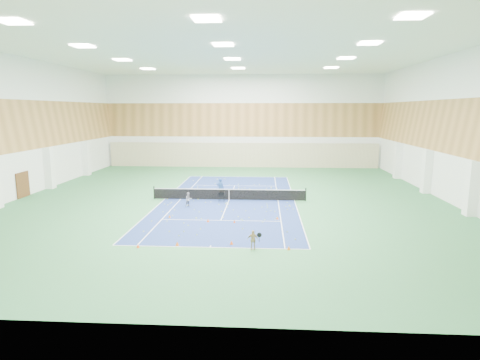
% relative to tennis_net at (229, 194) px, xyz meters
% --- Properties ---
extents(ground, '(40.00, 40.00, 0.00)m').
position_rel_tennis_net_xyz_m(ground, '(0.00, 0.00, -0.55)').
color(ground, '#2F6E40').
rests_on(ground, ground).
extents(room_shell, '(36.00, 40.00, 12.00)m').
position_rel_tennis_net_xyz_m(room_shell, '(0.00, 0.00, 5.45)').
color(room_shell, white).
rests_on(room_shell, ground).
extents(wood_cladding, '(36.00, 40.00, 8.00)m').
position_rel_tennis_net_xyz_m(wood_cladding, '(0.00, 0.00, 7.45)').
color(wood_cladding, '#AE7A40').
rests_on(wood_cladding, room_shell).
extents(ceiling_light_grid, '(21.40, 25.40, 0.06)m').
position_rel_tennis_net_xyz_m(ceiling_light_grid, '(0.00, 0.00, 11.37)').
color(ceiling_light_grid, white).
rests_on(ceiling_light_grid, room_shell).
extents(court_surface, '(10.97, 23.77, 0.01)m').
position_rel_tennis_net_xyz_m(court_surface, '(0.00, 0.00, -0.55)').
color(court_surface, navy).
rests_on(court_surface, ground).
extents(tennis_balls_scatter, '(10.57, 22.77, 0.07)m').
position_rel_tennis_net_xyz_m(tennis_balls_scatter, '(0.00, 0.00, -0.50)').
color(tennis_balls_scatter, '#DDF529').
rests_on(tennis_balls_scatter, ground).
extents(tennis_net, '(12.80, 0.10, 1.10)m').
position_rel_tennis_net_xyz_m(tennis_net, '(0.00, 0.00, 0.00)').
color(tennis_net, black).
rests_on(tennis_net, ground).
extents(back_curtain, '(35.40, 0.16, 3.20)m').
position_rel_tennis_net_xyz_m(back_curtain, '(0.00, 19.75, 1.05)').
color(back_curtain, '#C6B793').
rests_on(back_curtain, ground).
extents(door_left_b, '(0.08, 1.80, 2.20)m').
position_rel_tennis_net_xyz_m(door_left_b, '(-17.92, 0.00, 0.55)').
color(door_left_b, '#593319').
rests_on(door_left_b, ground).
extents(coach, '(0.63, 0.43, 1.67)m').
position_rel_tennis_net_xyz_m(coach, '(-0.84, 0.99, 0.29)').
color(coach, '#1F4790').
rests_on(coach, ground).
extents(child_court, '(0.70, 0.68, 1.14)m').
position_rel_tennis_net_xyz_m(child_court, '(-2.95, -2.56, 0.02)').
color(child_court, '#95949C').
rests_on(child_court, ground).
extents(child_apron, '(0.65, 0.29, 1.10)m').
position_rel_tennis_net_xyz_m(child_apron, '(2.36, -12.05, -0.00)').
color(child_apron, tan).
rests_on(child_apron, ground).
extents(ball_cart, '(0.51, 0.51, 0.83)m').
position_rel_tennis_net_xyz_m(ball_cart, '(-0.55, -0.75, -0.14)').
color(ball_cart, black).
rests_on(ball_cart, ground).
extents(cone_svc_a, '(0.18, 0.18, 0.20)m').
position_rel_tennis_net_xyz_m(cone_svc_a, '(-3.68, -5.90, -0.45)').
color(cone_svc_a, orange).
rests_on(cone_svc_a, ground).
extents(cone_svc_b, '(0.20, 0.20, 0.22)m').
position_rel_tennis_net_xyz_m(cone_svc_b, '(-0.82, -6.82, -0.44)').
color(cone_svc_b, '#E5480C').
rests_on(cone_svc_b, ground).
extents(cone_svc_c, '(0.17, 0.17, 0.19)m').
position_rel_tennis_net_xyz_m(cone_svc_c, '(0.97, -6.91, -0.45)').
color(cone_svc_c, '#FE4E0D').
rests_on(cone_svc_c, ground).
extents(cone_svc_d, '(0.19, 0.19, 0.20)m').
position_rel_tennis_net_xyz_m(cone_svc_d, '(3.89, -5.85, -0.45)').
color(cone_svc_d, '#FC590D').
rests_on(cone_svc_d, ground).
extents(cone_base_a, '(0.18, 0.18, 0.20)m').
position_rel_tennis_net_xyz_m(cone_base_a, '(-3.96, -12.15, -0.45)').
color(cone_base_a, '#FF410D').
rests_on(cone_base_a, ground).
extents(cone_base_b, '(0.22, 0.22, 0.24)m').
position_rel_tennis_net_xyz_m(cone_base_b, '(-1.87, -11.69, -0.43)').
color(cone_base_b, '#DA590B').
rests_on(cone_base_b, ground).
extents(cone_base_c, '(0.21, 0.21, 0.23)m').
position_rel_tennis_net_xyz_m(cone_base_c, '(1.14, -11.31, -0.44)').
color(cone_base_c, '#F5510C').
rests_on(cone_base_c, ground).
extents(cone_base_d, '(0.20, 0.20, 0.21)m').
position_rel_tennis_net_xyz_m(cone_base_d, '(4.31, -11.97, -0.44)').
color(cone_base_d, orange).
rests_on(cone_base_d, ground).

